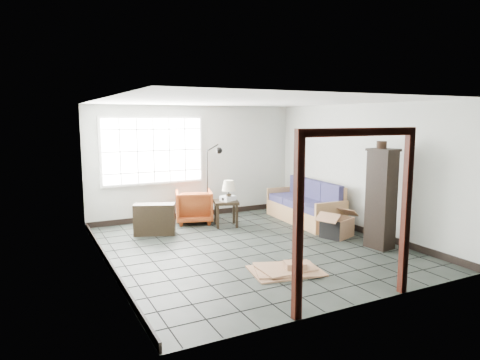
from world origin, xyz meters
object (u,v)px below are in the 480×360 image
armchair (194,205)px  tall_shelf (381,198)px  side_table (226,205)px  futon_sofa (307,207)px

armchair → tall_shelf: tall_shelf is taller
side_table → tall_shelf: (1.80, -2.66, 0.45)m
futon_sofa → armchair: (-2.29, 1.07, 0.06)m
side_table → tall_shelf: bearing=-55.9°
futon_sofa → armchair: bearing=157.9°
armchair → futon_sofa: bearing=172.3°
armchair → tall_shelf: bearing=142.3°
futon_sofa → tall_shelf: (0.01, -2.21, 0.57)m
side_table → tall_shelf: tall_shelf is taller
futon_sofa → side_table: size_ratio=3.39×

